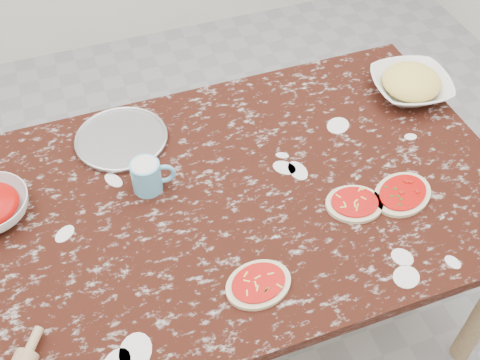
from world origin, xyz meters
name	(u,v)px	position (x,y,z in m)	size (l,w,h in m)	color
ground	(240,317)	(0.00, 0.00, 0.00)	(4.00, 4.00, 0.00)	gray
worktable	(240,209)	(0.00, 0.00, 0.67)	(1.60, 1.00, 0.75)	black
pizza_tray	(122,139)	(-0.28, 0.33, 0.76)	(0.29, 0.29, 0.01)	#B2B2B7
cheese_bowl	(410,86)	(0.70, 0.22, 0.78)	(0.26, 0.26, 0.06)	white
flour_mug	(148,176)	(-0.25, 0.10, 0.80)	(0.13, 0.09, 0.10)	#63B3DA
pizza_left	(258,284)	(-0.07, -0.32, 0.76)	(0.20, 0.16, 0.02)	beige
pizza_mid	(354,204)	(0.29, -0.16, 0.76)	(0.19, 0.17, 0.02)	beige
pizza_right	(402,194)	(0.44, -0.18, 0.76)	(0.23, 0.21, 0.02)	beige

